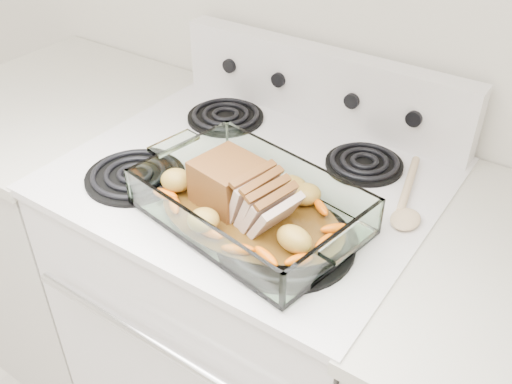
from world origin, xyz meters
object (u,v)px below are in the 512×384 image
Objects in this scene: counter_left at (81,228)px; baking_dish at (250,209)px; pork_roast at (237,190)px; electric_range at (252,315)px.

baking_dish reaches higher than counter_left.
counter_left is 4.40× the size of pork_roast.
baking_dish is 0.04m from pork_roast.
electric_range is 0.54m from pork_roast.
counter_left is at bearing -179.90° from electric_range.
baking_dish is (0.76, -0.14, 0.50)m from counter_left.
baking_dish is at bearing -56.21° from electric_range.
baking_dish is (0.09, -0.14, 0.48)m from electric_range.
electric_range is at bearing 98.71° from pork_roast.
electric_range is 0.51m from baking_dish.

